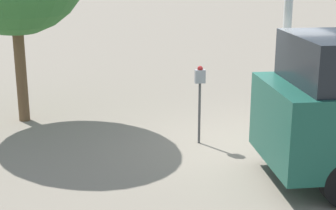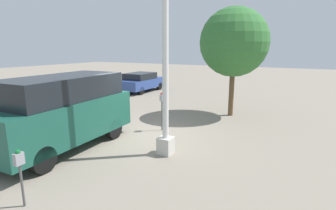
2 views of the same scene
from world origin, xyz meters
name	(u,v)px [view 1 (image 1 of 2)]	position (x,y,z in m)	size (l,w,h in m)	color
ground_plane	(241,148)	(0.00, 0.00, 0.00)	(80.00, 80.00, 0.00)	gray
parking_meter_near	(200,87)	(-0.79, 0.35, 1.16)	(0.21, 0.12, 1.58)	#4C4C4C
lamp_post	(288,6)	(1.28, 1.68, 2.57)	(0.44, 0.44, 6.82)	beige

